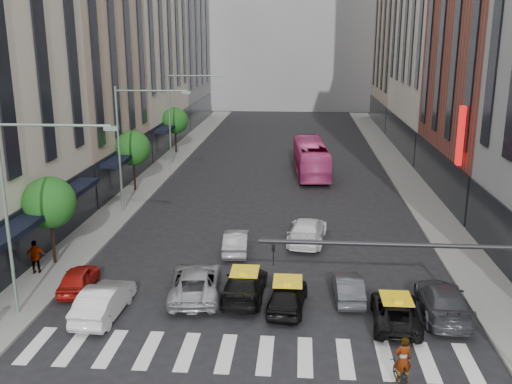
% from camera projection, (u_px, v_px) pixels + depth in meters
% --- Properties ---
extents(ground, '(160.00, 160.00, 0.00)m').
position_uv_depth(ground, '(247.00, 375.00, 21.61)').
color(ground, black).
rests_on(ground, ground).
extents(sidewalk_left, '(3.00, 96.00, 0.15)m').
position_uv_depth(sidewalk_left, '(151.00, 179.00, 51.32)').
color(sidewalk_left, slate).
rests_on(sidewalk_left, ground).
extents(sidewalk_right, '(3.00, 96.00, 0.15)m').
position_uv_depth(sidewalk_right, '(411.00, 184.00, 49.59)').
color(sidewalk_right, slate).
rests_on(sidewalk_right, ground).
extents(building_left_b, '(8.00, 16.00, 24.00)m').
position_uv_depth(building_left_b, '(72.00, 42.00, 46.69)').
color(building_left_b, tan).
rests_on(building_left_b, ground).
extents(building_left_d, '(8.00, 18.00, 30.00)m').
position_uv_depth(building_left_d, '(171.00, 19.00, 81.50)').
color(building_left_d, gray).
rests_on(building_left_d, ground).
extents(building_right_b, '(8.00, 18.00, 26.00)m').
position_uv_depth(building_right_b, '(504.00, 29.00, 42.90)').
color(building_right_b, brown).
rests_on(building_right_b, ground).
extents(building_right_d, '(8.00, 18.00, 28.00)m').
position_uv_depth(building_right_d, '(412.00, 25.00, 79.20)').
color(building_right_d, tan).
rests_on(building_right_d, ground).
extents(building_far, '(30.00, 10.00, 36.00)m').
position_uv_depth(building_far, '(292.00, 4.00, 98.67)').
color(building_far, gray).
rests_on(building_far, ground).
extents(tree_near, '(2.88, 2.88, 4.95)m').
position_uv_depth(tree_near, '(49.00, 203.00, 31.17)').
color(tree_near, black).
rests_on(tree_near, sidewalk_left).
extents(tree_mid, '(2.88, 2.88, 4.95)m').
position_uv_depth(tree_mid, '(133.00, 148.00, 46.56)').
color(tree_mid, black).
rests_on(tree_mid, sidewalk_left).
extents(tree_far, '(2.88, 2.88, 4.95)m').
position_uv_depth(tree_far, '(175.00, 121.00, 61.95)').
color(tree_far, black).
rests_on(tree_far, sidewalk_left).
extents(streetlamp_near, '(5.38, 0.25, 9.00)m').
position_uv_depth(streetlamp_near, '(25.00, 192.00, 24.67)').
color(streetlamp_near, gray).
rests_on(streetlamp_near, sidewalk_left).
extents(streetlamp_mid, '(5.38, 0.25, 9.00)m').
position_uv_depth(streetlamp_mid, '(131.00, 133.00, 40.07)').
color(streetlamp_mid, gray).
rests_on(streetlamp_mid, sidewalk_left).
extents(streetlamp_far, '(5.38, 0.25, 9.00)m').
position_uv_depth(streetlamp_far, '(179.00, 106.00, 55.46)').
color(streetlamp_far, gray).
rests_on(streetlamp_far, sidewalk_left).
extents(traffic_signal, '(10.10, 0.20, 6.00)m').
position_uv_depth(traffic_signal, '(474.00, 284.00, 18.90)').
color(traffic_signal, black).
rests_on(traffic_signal, ground).
extents(liberty_sign, '(0.30, 0.70, 4.00)m').
position_uv_depth(liberty_sign, '(461.00, 136.00, 38.33)').
color(liberty_sign, red).
rests_on(liberty_sign, ground).
extents(car_red, '(1.82, 3.80, 1.25)m').
position_uv_depth(car_red, '(79.00, 278.00, 28.77)').
color(car_red, '#9A130E').
rests_on(car_red, ground).
extents(car_white_front, '(1.78, 4.56, 1.48)m').
position_uv_depth(car_white_front, '(104.00, 301.00, 26.09)').
color(car_white_front, '#BCBCBC').
rests_on(car_white_front, ground).
extents(car_silver, '(3.01, 5.52, 1.47)m').
position_uv_depth(car_silver, '(195.00, 282.00, 28.07)').
color(car_silver, '#9C9DA1').
rests_on(car_silver, ground).
extents(taxi_left, '(2.10, 4.87, 1.40)m').
position_uv_depth(taxi_left, '(245.00, 285.00, 27.85)').
color(taxi_left, black).
rests_on(taxi_left, ground).
extents(taxi_center, '(2.07, 4.26, 1.40)m').
position_uv_depth(taxi_center, '(287.00, 295.00, 26.72)').
color(taxi_center, black).
rests_on(taxi_center, ground).
extents(car_grey_mid, '(1.45, 3.80, 1.24)m').
position_uv_depth(car_grey_mid, '(348.00, 287.00, 27.78)').
color(car_grey_mid, '#3A3C41').
rests_on(car_grey_mid, ground).
extents(taxi_right, '(2.31, 4.51, 1.22)m').
position_uv_depth(taxi_right, '(395.00, 311.00, 25.36)').
color(taxi_right, black).
rests_on(taxi_right, ground).
extents(car_grey_curb, '(2.33, 5.16, 1.47)m').
position_uv_depth(car_grey_curb, '(443.00, 300.00, 26.13)').
color(car_grey_curb, '#37383E').
rests_on(car_grey_curb, ground).
extents(car_row2_left, '(1.62, 4.10, 1.33)m').
position_uv_depth(car_row2_left, '(236.00, 242.00, 33.86)').
color(car_row2_left, '#9A9A9F').
rests_on(car_row2_left, ground).
extents(car_row2_right, '(2.75, 5.45, 1.52)m').
position_uv_depth(car_row2_right, '(307.00, 230.00, 35.54)').
color(car_row2_right, white).
rests_on(car_row2_right, ground).
extents(bus, '(3.41, 11.37, 3.12)m').
position_uv_depth(bus, '(311.00, 158.00, 53.05)').
color(bus, '#CC3C80').
rests_on(bus, ground).
extents(motorcycle, '(0.92, 1.81, 0.91)m').
position_uv_depth(motorcycle, '(402.00, 376.00, 20.77)').
color(motorcycle, black).
rests_on(motorcycle, ground).
extents(rider, '(0.73, 0.55, 1.80)m').
position_uv_depth(rider, '(404.00, 343.00, 20.41)').
color(rider, gray).
rests_on(rider, motorcycle).
extents(pedestrian_far, '(1.17, 0.77, 1.84)m').
position_uv_depth(pedestrian_far, '(36.00, 257.00, 30.42)').
color(pedestrian_far, gray).
rests_on(pedestrian_far, sidewalk_left).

